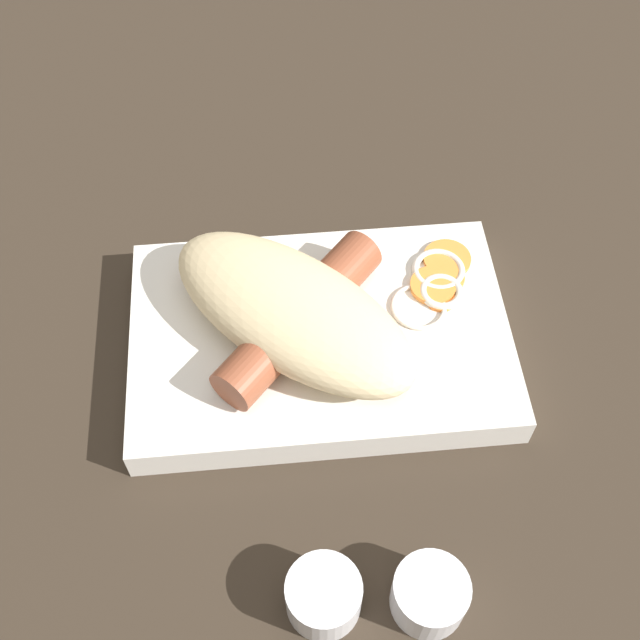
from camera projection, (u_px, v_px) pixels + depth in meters
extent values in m
plane|color=#33281E|center=(320.00, 349.00, 0.55)|extent=(3.00, 3.00, 0.00)
cube|color=silver|center=(320.00, 339.00, 0.54)|extent=(0.25, 0.17, 0.03)
ellipsoid|color=beige|center=(292.00, 309.00, 0.51)|extent=(0.19, 0.18, 0.05)
cylinder|color=brown|center=(300.00, 312.00, 0.52)|extent=(0.12, 0.13, 0.03)
sphere|color=brown|center=(390.00, 368.00, 0.50)|extent=(0.03, 0.03, 0.03)
sphere|color=brown|center=(217.00, 260.00, 0.55)|extent=(0.03, 0.03, 0.03)
cylinder|color=orange|center=(449.00, 279.00, 0.55)|extent=(0.03, 0.03, 0.00)
cylinder|color=orange|center=(441.00, 299.00, 0.54)|extent=(0.02, 0.02, 0.00)
cylinder|color=orange|center=(433.00, 286.00, 0.55)|extent=(0.04, 0.04, 0.00)
cylinder|color=orange|center=(447.00, 259.00, 0.56)|extent=(0.04, 0.04, 0.00)
torus|color=silver|center=(441.00, 292.00, 0.55)|extent=(0.03, 0.03, 0.01)
torus|color=silver|center=(419.00, 307.00, 0.54)|extent=(0.04, 0.04, 0.00)
torus|color=silver|center=(438.00, 270.00, 0.56)|extent=(0.04, 0.04, 0.00)
cylinder|color=white|center=(324.00, 596.00, 0.44)|extent=(0.04, 0.04, 0.03)
cylinder|color=gold|center=(324.00, 600.00, 0.45)|extent=(0.04, 0.04, 0.01)
cylinder|color=white|center=(430.00, 595.00, 0.44)|extent=(0.04, 0.04, 0.03)
cylinder|color=white|center=(428.00, 599.00, 0.45)|extent=(0.04, 0.04, 0.01)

